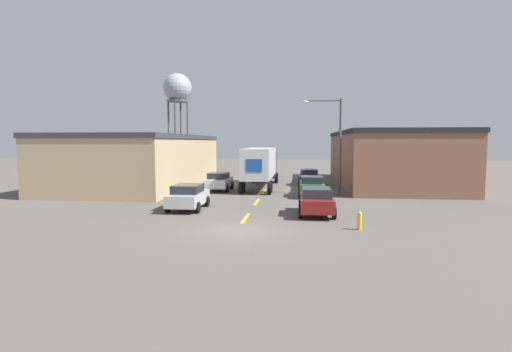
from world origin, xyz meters
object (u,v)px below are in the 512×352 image
Objects in this scene: water_tower at (178,90)px; parked_car_right_mid at (312,186)px; semi_truck at (261,164)px; parked_car_left_near at (188,196)px; parked_car_left_far at (219,181)px; parked_car_right_near at (316,201)px; street_lamp at (335,139)px; parked_car_right_far at (309,177)px; fire_hydrant at (359,221)px.

parked_car_right_mid is at bearing -56.27° from water_tower.
semi_truck reaches higher than parked_car_left_near.
semi_truck is 0.82× the size of water_tower.
parked_car_left_far is at bearing -66.20° from water_tower.
parked_car_right_near is at bearing -90.00° from parked_car_right_mid.
parked_car_left_far is 31.73m from water_tower.
parked_car_right_mid is (8.13, 7.12, 0.00)m from parked_car_left_near.
semi_truck is at bearing 142.07° from street_lamp.
parked_car_right_far and parked_car_left_far have the same top height.
parked_car_right_mid is 8.16m from parked_car_right_near.
fire_hydrant is (1.94, -12.08, -0.40)m from parked_car_right_mid.
parked_car_right_far is 4.59× the size of fire_hydrant.
parked_car_right_near is (0.00, -8.16, 0.00)m from parked_car_right_mid.
street_lamp is 8.60× the size of fire_hydrant.
semi_truck reaches higher than parked_car_left_far.
parked_car_right_far is 8.50m from street_lamp.
parked_car_right_near reaches higher than fire_hydrant.
semi_truck is 2.95× the size of parked_car_left_far.
parked_car_left_far is (-3.52, -2.94, -1.41)m from semi_truck.
parked_car_right_mid is 0.53× the size of street_lamp.
water_tower is 37.27m from street_lamp.
parked_car_right_near is at bearing -90.00° from parked_car_right_far.
fire_hydrant is (1.94, -20.37, -0.40)m from parked_car_right_far.
semi_truck is at bearing 39.84° from parked_car_left_far.
parked_car_right_mid and parked_car_right_near have the same top height.
parked_car_left_near is at bearing 172.69° from parked_car_right_near.
fire_hydrant is (10.06, -4.97, -0.40)m from parked_car_left_near.
parked_car_left_near is 8.19m from parked_car_right_near.
parked_car_right_near is (4.60, -14.10, -1.41)m from semi_truck.
parked_car_right_far reaches higher than fire_hydrant.
parked_car_right_near is at bearing -101.63° from street_lamp.
parked_car_right_mid is at bearing -90.00° from parked_car_right_far.
water_tower reaches higher than semi_truck.
parked_car_left_near is at bearing -141.26° from street_lamp.
parked_car_right_mid is (4.60, -5.94, -1.41)m from semi_truck.
water_tower reaches higher than parked_car_right_near.
parked_car_left_near and parked_car_left_far have the same top height.
parked_car_left_far reaches higher than fire_hydrant.
semi_truck is 2.95× the size of parked_car_right_near.
parked_car_right_far is at bearing 90.00° from parked_car_right_mid.
parked_car_left_far is 0.53× the size of street_lamp.
street_lamp is at bearing 25.76° from parked_car_right_mid.
parked_car_right_far is at bearing 95.43° from fire_hydrant.
semi_truck is 13.55× the size of fire_hydrant.
parked_car_right_near is 9.98m from street_lamp.
parked_car_left_near is 1.00× the size of parked_car_right_far.
semi_truck is at bearing 109.95° from fire_hydrant.
parked_car_right_near is at bearing -71.60° from semi_truck.
street_lamp is 13.63m from fire_hydrant.
semi_truck reaches higher than parked_car_right_near.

